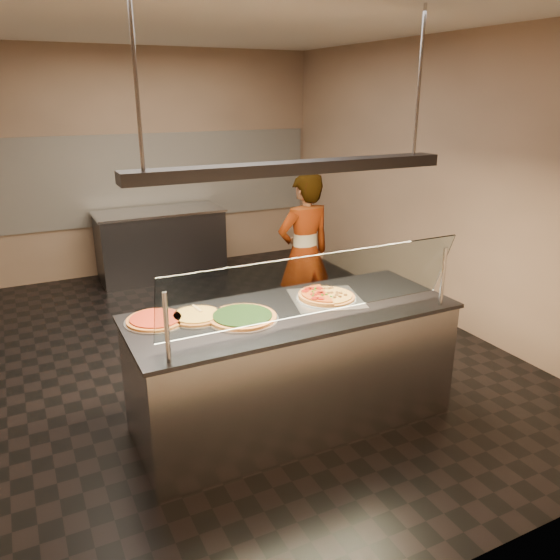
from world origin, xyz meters
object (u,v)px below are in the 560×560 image
pizza_spinach (242,317)px  prep_table (161,244)px  perforated_tray (326,298)px  half_pizza_pepperoni (314,297)px  pizza_cheese (196,316)px  pizza_tomato (156,320)px  sneeze_guard (318,286)px  worker (304,254)px  serving_counter (292,367)px  pizza_spatula (204,310)px  heat_lamp_housing (294,168)px  half_pizza_sausage (337,293)px

pizza_spinach → prep_table: size_ratio=0.30×
perforated_tray → half_pizza_pepperoni: bearing=179.1°
pizza_cheese → pizza_tomato: (-0.27, 0.06, 0.00)m
sneeze_guard → worker: 2.09m
serving_counter → worker: size_ratio=1.42×
pizza_cheese → pizza_tomato: 0.28m
serving_counter → pizza_spatula: 0.81m
pizza_tomato → heat_lamp_housing: bearing=-13.6°
serving_counter → prep_table: same height
perforated_tray → pizza_spatula: pizza_spatula is taller
perforated_tray → pizza_tomato: 1.28m
pizza_cheese → heat_lamp_housing: (0.67, -0.17, 1.01)m
pizza_spinach → pizza_spatula: 0.29m
half_pizza_pepperoni → prep_table: size_ratio=0.28×
serving_counter → pizza_tomato: 1.09m
serving_counter → heat_lamp_housing: size_ratio=1.04×
perforated_tray → worker: bearing=67.4°
half_pizza_pepperoni → perforated_tray: bearing=-0.9°
pizza_spatula → pizza_spinach: bearing=-44.8°
sneeze_guard → prep_table: bearing=89.7°
sneeze_guard → serving_counter: bearing=90.0°
perforated_tray → heat_lamp_housing: 1.07m
half_pizza_sausage → pizza_cheese: (-1.11, 0.09, -0.01)m
half_pizza_sausage → prep_table: 3.89m
half_pizza_sausage → pizza_spinach: bearing=-174.7°
pizza_spinach → prep_table: pizza_spinach is taller
sneeze_guard → pizza_cheese: bearing=142.5°
serving_counter → half_pizza_sausage: 0.66m
pizza_spinach → pizza_spatula: size_ratio=2.17×
serving_counter → worker: 1.79m
half_pizza_sausage → pizza_spatula: bearing=172.9°
half_pizza_pepperoni → heat_lamp_housing: bearing=-159.0°
worker → half_pizza_sausage: bearing=66.9°
pizza_tomato → heat_lamp_housing: heat_lamp_housing is taller
prep_table → heat_lamp_housing: size_ratio=0.73×
half_pizza_pepperoni → pizza_spinach: bearing=-172.9°
sneeze_guard → half_pizza_pepperoni: 0.55m
sneeze_guard → pizza_spinach: bearing=138.2°
pizza_cheese → pizza_spatula: bearing=28.5°
serving_counter → perforated_tray: perforated_tray is taller
serving_counter → half_pizza_pepperoni: bearing=21.0°
prep_table → worker: 2.61m
heat_lamp_housing → serving_counter: bearing=0.0°
sneeze_guard → worker: bearing=63.5°
half_pizza_sausage → worker: (0.48, 1.41, -0.11)m
perforated_tray → half_pizza_pepperoni: half_pizza_pepperoni is taller
pizza_cheese → worker: 2.07m
perforated_tray → pizza_spinach: bearing=-174.0°
pizza_spatula → serving_counter: bearing=-19.6°
prep_table → worker: (0.90, -2.42, 0.38)m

